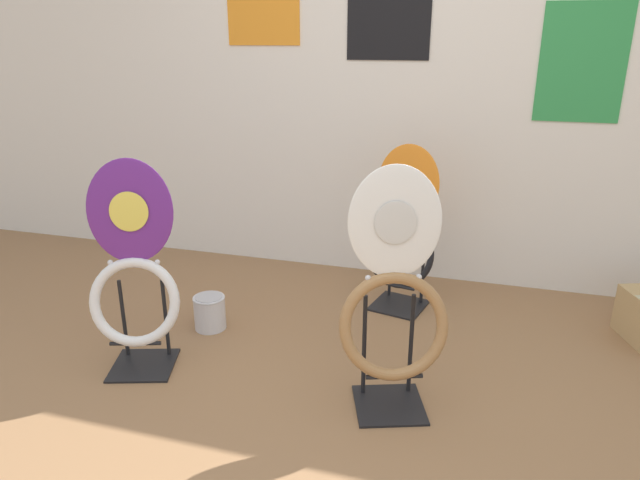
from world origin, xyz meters
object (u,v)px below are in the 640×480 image
at_px(toilet_seat_display_white_plain, 394,304).
at_px(toilet_seat_display_orange_sun, 403,236).
at_px(toilet_seat_display_purple_note, 134,277).
at_px(paint_can, 210,311).

xyz_separation_m(toilet_seat_display_white_plain, toilet_seat_display_orange_sun, (-0.11, 0.94, -0.05)).
bearing_deg(toilet_seat_display_purple_note, paint_can, 72.54).
xyz_separation_m(toilet_seat_display_orange_sun, paint_can, (-0.91, -0.54, -0.32)).
xyz_separation_m(toilet_seat_display_purple_note, paint_can, (0.13, 0.42, -0.35)).
bearing_deg(toilet_seat_display_purple_note, toilet_seat_display_orange_sun, 42.60).
bearing_deg(toilet_seat_display_white_plain, toilet_seat_display_purple_note, -179.21).
height_order(toilet_seat_display_white_plain, paint_can, toilet_seat_display_white_plain).
distance_m(toilet_seat_display_orange_sun, paint_can, 1.11).
relative_size(toilet_seat_display_purple_note, paint_can, 5.31).
distance_m(toilet_seat_display_purple_note, toilet_seat_display_orange_sun, 1.42).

